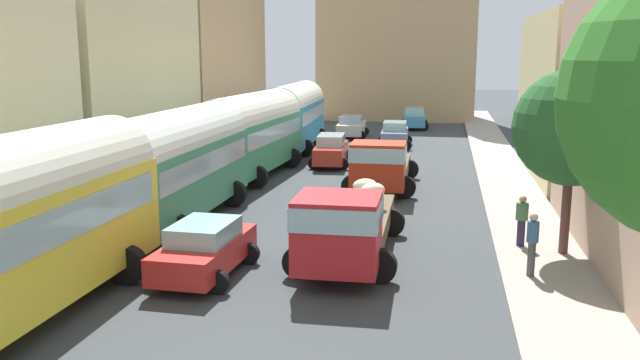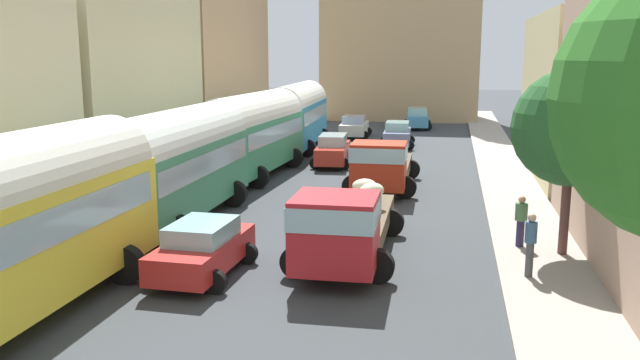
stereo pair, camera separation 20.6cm
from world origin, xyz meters
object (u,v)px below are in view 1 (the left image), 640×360
at_px(parked_bus_3, 295,113).
at_px(pedestrian_2, 522,219).
at_px(cargo_truck_1, 381,164).
at_px(parked_bus_1, 176,161).
at_px(parked_bus_2, 252,131).
at_px(car_0, 395,134).
at_px(pedestrian_0, 532,242).
at_px(cargo_truck_0, 347,223).
at_px(car_3, 331,150).
at_px(parked_bus_0, 5,224).
at_px(car_1, 414,118).
at_px(car_2, 205,249).
at_px(car_4, 351,126).

relative_size(parked_bus_3, pedestrian_2, 5.44).
relative_size(cargo_truck_1, pedestrian_2, 4.26).
height_order(parked_bus_1, parked_bus_2, parked_bus_2).
height_order(parked_bus_1, car_0, parked_bus_1).
height_order(car_0, pedestrian_0, pedestrian_0).
bearing_deg(cargo_truck_0, car_3, 101.42).
distance_m(parked_bus_0, car_3, 22.09).
xyz_separation_m(cargo_truck_1, pedestrian_2, (4.97, -7.77, -0.23)).
bearing_deg(cargo_truck_0, parked_bus_2, 117.43).
relative_size(car_0, car_1, 0.95).
bearing_deg(pedestrian_2, parked_bus_2, 138.40).
distance_m(cargo_truck_0, pedestrian_0, 4.92).
bearing_deg(pedestrian_2, cargo_truck_1, 122.59).
height_order(cargo_truck_0, car_0, cargo_truck_0).
xyz_separation_m(cargo_truck_0, pedestrian_0, (4.90, -0.47, -0.13)).
distance_m(parked_bus_3, car_2, 23.29).
relative_size(car_1, pedestrian_2, 2.62).
bearing_deg(car_2, parked_bus_0, -126.17).
xyz_separation_m(parked_bus_2, cargo_truck_0, (6.43, -12.39, -1.00)).
bearing_deg(car_0, cargo_truck_0, -88.77).
relative_size(car_0, car_3, 0.94).
relative_size(parked_bus_0, parked_bus_3, 1.05).
height_order(parked_bus_3, car_2, parked_bus_3).
height_order(car_1, pedestrian_0, pedestrian_0).
bearing_deg(pedestrian_2, parked_bus_3, 120.77).
height_order(parked_bus_0, parked_bus_1, parked_bus_0).
xyz_separation_m(cargo_truck_1, car_2, (-3.52, -11.75, -0.44)).
relative_size(car_4, pedestrian_0, 2.12).
relative_size(parked_bus_3, car_1, 2.07).
height_order(cargo_truck_1, pedestrian_0, cargo_truck_1).
relative_size(parked_bus_2, parked_bus_3, 0.98).
relative_size(parked_bus_3, pedestrian_0, 5.02).
distance_m(car_2, car_4, 29.50).
bearing_deg(parked_bus_2, parked_bus_0, -90.00).
bearing_deg(parked_bus_3, car_0, 20.44).
xyz_separation_m(parked_bus_3, car_4, (2.56, 6.43, -1.46)).
distance_m(parked_bus_3, pedestrian_0, 24.65).
xyz_separation_m(parked_bus_1, parked_bus_3, (0.00, 18.00, 0.04)).
height_order(parked_bus_2, car_4, parked_bus_2).
bearing_deg(car_2, pedestrian_0, 8.09).
bearing_deg(cargo_truck_1, parked_bus_3, 119.47).
height_order(parked_bus_0, car_2, parked_bus_0).
relative_size(cargo_truck_1, car_1, 1.63).
bearing_deg(car_0, car_1, 86.40).
bearing_deg(car_3, car_0, 69.49).
bearing_deg(car_3, parked_bus_1, -103.84).
height_order(car_0, car_1, car_1).
xyz_separation_m(parked_bus_0, pedestrian_2, (11.36, 7.91, -1.36)).
bearing_deg(parked_bus_3, cargo_truck_1, -60.53).
height_order(parked_bus_2, car_0, parked_bus_2).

